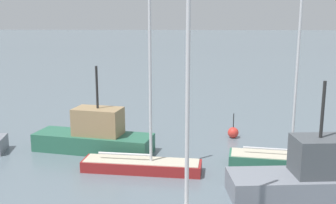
{
  "coord_description": "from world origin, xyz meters",
  "views": [
    {
      "loc": [
        1.62,
        -10.84,
        8.19
      ],
      "look_at": [
        0.0,
        14.96,
        2.78
      ],
      "focal_mm": 42.47,
      "sensor_mm": 36.0,
      "label": 1
    }
  ],
  "objects_px": {
    "sailboat_0": "(142,163)",
    "channel_buoy_2": "(233,132)",
    "sailboat_1": "(282,158)",
    "fishing_boat_0": "(95,136)",
    "fishing_boat_2": "(312,176)"
  },
  "relations": [
    {
      "from": "fishing_boat_2",
      "to": "fishing_boat_0",
      "type": "bearing_deg",
      "value": 147.59
    },
    {
      "from": "sailboat_1",
      "to": "fishing_boat_2",
      "type": "xyz_separation_m",
      "value": [
        0.51,
        -3.78,
        0.48
      ]
    },
    {
      "from": "sailboat_0",
      "to": "sailboat_1",
      "type": "xyz_separation_m",
      "value": [
        7.85,
        1.27,
        -0.0
      ]
    },
    {
      "from": "fishing_boat_0",
      "to": "sailboat_0",
      "type": "bearing_deg",
      "value": -33.13
    },
    {
      "from": "sailboat_0",
      "to": "channel_buoy_2",
      "type": "height_order",
      "value": "sailboat_0"
    },
    {
      "from": "sailboat_0",
      "to": "channel_buoy_2",
      "type": "distance_m",
      "value": 8.69
    },
    {
      "from": "sailboat_0",
      "to": "fishing_boat_0",
      "type": "bearing_deg",
      "value": 140.74
    },
    {
      "from": "sailboat_1",
      "to": "channel_buoy_2",
      "type": "height_order",
      "value": "sailboat_1"
    },
    {
      "from": "sailboat_1",
      "to": "fishing_boat_0",
      "type": "relative_size",
      "value": 1.26
    },
    {
      "from": "sailboat_0",
      "to": "sailboat_1",
      "type": "relative_size",
      "value": 0.93
    },
    {
      "from": "sailboat_1",
      "to": "sailboat_0",
      "type": "bearing_deg",
      "value": -163.12
    },
    {
      "from": "fishing_boat_2",
      "to": "sailboat_0",
      "type": "bearing_deg",
      "value": 156.83
    },
    {
      "from": "fishing_boat_2",
      "to": "channel_buoy_2",
      "type": "xyz_separation_m",
      "value": [
        -2.75,
        9.15,
        -0.56
      ]
    },
    {
      "from": "fishing_boat_0",
      "to": "fishing_boat_2",
      "type": "distance_m",
      "value": 13.04
    },
    {
      "from": "fishing_boat_0",
      "to": "channel_buoy_2",
      "type": "bearing_deg",
      "value": 31.39
    }
  ]
}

